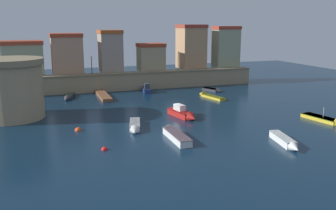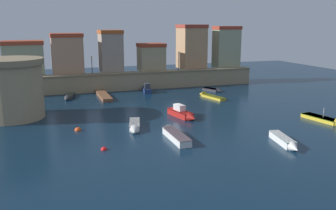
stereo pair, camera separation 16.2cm
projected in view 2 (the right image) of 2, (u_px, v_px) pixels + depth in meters
name	position (u px, v px, depth m)	size (l,w,h in m)	color
ground_plane	(172.00, 114.00, 53.19)	(120.14, 120.14, 0.00)	#0C2338
quay_wall	(136.00, 81.00, 72.36)	(48.98, 2.57, 3.40)	#9E8966
old_town_backdrop	(126.00, 52.00, 74.22)	(47.58, 5.77, 9.21)	#999F7B
fortress_tower	(10.00, 88.00, 49.88)	(9.13, 9.13, 8.15)	#9E8966
pier_dock	(104.00, 95.00, 65.00)	(1.67, 9.32, 0.70)	brown
quay_lamp_0	(92.00, 62.00, 68.86)	(0.32, 0.32, 3.30)	black
quay_lamp_1	(179.00, 58.00, 74.22)	(0.32, 0.32, 3.82)	black
moored_boat_0	(183.00, 114.00, 50.96)	(2.59, 6.10, 1.91)	red
moored_boat_1	(214.00, 90.00, 70.34)	(3.08, 4.40, 1.30)	#333338
moored_boat_2	(329.00, 121.00, 48.37)	(2.80, 6.85, 2.36)	gold
moored_boat_3	(174.00, 134.00, 42.00)	(1.43, 7.24, 1.32)	white
moored_boat_4	(147.00, 89.00, 70.36)	(2.30, 6.02, 1.96)	navy
moored_boat_5	(209.00, 96.00, 64.76)	(2.76, 6.65, 1.19)	gold
moored_boat_6	(69.00, 97.00, 63.68)	(2.49, 5.43, 1.12)	#333338
moored_boat_7	(285.00, 141.00, 39.48)	(2.25, 6.05, 1.05)	white
moored_boat_8	(135.00, 126.00, 45.45)	(2.68, 6.10, 1.20)	silver
mooring_buoy_0	(78.00, 130.00, 44.95)	(0.80, 0.80, 0.80)	#EA4C19
mooring_buoy_1	(104.00, 150.00, 38.12)	(0.66, 0.66, 0.66)	red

